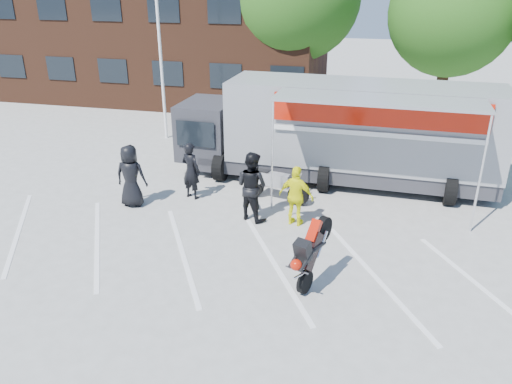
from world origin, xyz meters
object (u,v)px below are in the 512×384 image
at_px(spectator_leather_b, 191,171).
at_px(spectator_hivis, 296,196).
at_px(transporter_truck, 342,181).
at_px(flagpole, 164,14).
at_px(tree_mid, 452,14).
at_px(spectator_leather_a, 131,176).
at_px(parked_motorcycle, 275,200).
at_px(spectator_leather_c, 252,186).
at_px(stunt_bike_rider, 317,281).

relative_size(spectator_leather_b, spectator_hivis, 1.04).
xyz_separation_m(transporter_truck, spectator_leather_b, (-4.48, -2.52, 0.90)).
bearing_deg(flagpole, transporter_truck, -22.92).
bearing_deg(tree_mid, spectator_leather_b, -127.28).
relative_size(spectator_leather_a, spectator_leather_b, 1.06).
height_order(tree_mid, parked_motorcycle, tree_mid).
xyz_separation_m(spectator_leather_a, spectator_leather_c, (3.73, -0.01, 0.05)).
xyz_separation_m(tree_mid, stunt_bike_rider, (-3.71, -14.46, -4.94)).
bearing_deg(transporter_truck, spectator_hivis, -104.02).
height_order(tree_mid, transporter_truck, tree_mid).
height_order(parked_motorcycle, stunt_bike_rider, stunt_bike_rider).
xyz_separation_m(spectator_leather_a, spectator_hivis, (5.02, -0.08, -0.09)).
distance_m(tree_mid, spectator_leather_a, 15.70).
distance_m(parked_motorcycle, spectator_leather_c, 1.76).
bearing_deg(spectator_leather_b, spectator_leather_c, 175.68).
distance_m(tree_mid, spectator_leather_b, 14.07).
distance_m(spectator_leather_b, spectator_leather_c, 2.40).
bearing_deg(parked_motorcycle, stunt_bike_rider, -143.24).
height_order(transporter_truck, spectator_leather_c, spectator_leather_c).
relative_size(transporter_truck, spectator_hivis, 6.10).
xyz_separation_m(flagpole, spectator_hivis, (6.56, -6.77, -4.19)).
height_order(flagpole, spectator_leather_c, flagpole).
height_order(transporter_truck, spectator_hivis, spectator_hivis).
xyz_separation_m(stunt_bike_rider, spectator_hivis, (-0.97, 2.69, 0.86)).
relative_size(parked_motorcycle, spectator_leather_a, 1.16).
relative_size(tree_mid, spectator_leather_c, 3.83).
bearing_deg(stunt_bike_rider, spectator_hivis, 130.62).
distance_m(flagpole, spectator_leather_c, 9.43).
bearing_deg(stunt_bike_rider, spectator_leather_c, 149.96).
bearing_deg(flagpole, parked_motorcycle, -43.01).
bearing_deg(spectator_hivis, transporter_truck, -92.71).
height_order(flagpole, parked_motorcycle, flagpole).
height_order(tree_mid, stunt_bike_rider, tree_mid).
height_order(flagpole, tree_mid, flagpole).
relative_size(flagpole, spectator_leather_a, 4.20).
bearing_deg(spectator_leather_c, tree_mid, -92.84).
bearing_deg(transporter_truck, spectator_leather_b, -149.01).
distance_m(flagpole, transporter_truck, 9.64).
bearing_deg(parked_motorcycle, spectator_hivis, -136.25).
relative_size(flagpole, parked_motorcycle, 3.61).
height_order(transporter_truck, spectator_leather_b, spectator_leather_b).
relative_size(flagpole, spectator_leather_b, 4.44).
distance_m(transporter_truck, spectator_hivis, 3.81).
relative_size(spectator_leather_a, spectator_hivis, 1.10).
height_order(spectator_leather_a, spectator_leather_c, spectator_leather_c).
xyz_separation_m(flagpole, tree_mid, (11.24, 5.00, -0.11)).
xyz_separation_m(spectator_leather_a, spectator_leather_b, (1.54, 0.96, -0.05)).
bearing_deg(parked_motorcycle, spectator_leather_a, 121.22).
height_order(stunt_bike_rider, spectator_leather_b, spectator_leather_b).
relative_size(flagpole, spectator_leather_c, 3.98).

